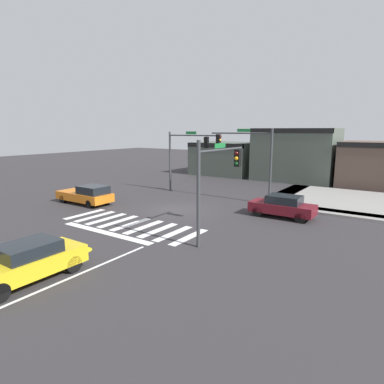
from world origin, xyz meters
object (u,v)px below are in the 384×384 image
(car_yellow, at_px, (28,261))
(car_orange, at_px, (87,195))
(traffic_signal_northwest, at_px, (186,150))
(traffic_signal_northeast, at_px, (247,151))
(traffic_signal_southeast, at_px, (218,172))
(car_maroon, at_px, (283,206))

(car_yellow, xyz_separation_m, car_orange, (-8.97, 9.82, -0.04))
(traffic_signal_northwest, bearing_deg, car_yellow, -73.73)
(traffic_signal_northwest, xyz_separation_m, car_yellow, (5.24, -17.96, -3.12))
(traffic_signal_northeast, bearing_deg, car_orange, 39.14)
(traffic_signal_northeast, relative_size, car_yellow, 1.37)
(traffic_signal_northeast, height_order, car_yellow, traffic_signal_northeast)
(car_orange, bearing_deg, traffic_signal_northwest, -114.63)
(traffic_signal_northeast, bearing_deg, car_yellow, 87.59)
(traffic_signal_southeast, bearing_deg, traffic_signal_northeast, 15.95)
(traffic_signal_southeast, relative_size, traffic_signal_northwest, 0.94)
(traffic_signal_northeast, bearing_deg, traffic_signal_northwest, -2.16)
(traffic_signal_northwest, bearing_deg, traffic_signal_northeast, -2.16)
(traffic_signal_southeast, bearing_deg, car_yellow, 158.40)
(traffic_signal_northeast, bearing_deg, car_maroon, 141.72)
(car_yellow, relative_size, car_orange, 0.90)
(traffic_signal_northeast, relative_size, car_orange, 1.23)
(traffic_signal_southeast, distance_m, car_yellow, 9.58)
(traffic_signal_southeast, distance_m, car_maroon, 6.70)
(traffic_signal_northeast, relative_size, car_maroon, 1.39)
(traffic_signal_northwest, distance_m, car_orange, 9.49)
(car_maroon, distance_m, car_orange, 14.64)
(car_yellow, bearing_deg, traffic_signal_northwest, 16.27)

